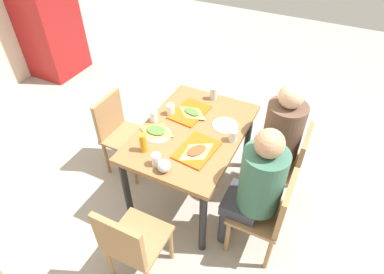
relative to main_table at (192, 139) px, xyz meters
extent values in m
cube|color=#9E998E|center=(0.00, 0.00, -0.68)|extent=(10.00, 10.00, 0.02)
cube|color=olive|center=(0.00, 0.00, 0.08)|extent=(1.19, 0.83, 0.04)
cylinder|color=black|center=(-0.54, -0.36, -0.30)|extent=(0.06, 0.06, 0.73)
cylinder|color=black|center=(0.54, -0.36, -0.30)|extent=(0.06, 0.06, 0.73)
cylinder|color=black|center=(-0.54, 0.36, -0.30)|extent=(0.06, 0.06, 0.73)
cylinder|color=black|center=(0.54, 0.36, -0.30)|extent=(0.06, 0.06, 0.73)
cube|color=#9E7247|center=(-0.30, -0.72, -0.25)|extent=(0.40, 0.40, 0.03)
cube|color=#9E7247|center=(-0.30, -0.90, -0.04)|extent=(0.38, 0.04, 0.40)
cylinder|color=#9E7247|center=(-0.47, -0.55, -0.47)|extent=(0.04, 0.04, 0.40)
cylinder|color=#9E7247|center=(-0.13, -0.55, -0.47)|extent=(0.04, 0.04, 0.40)
cylinder|color=#9E7247|center=(-0.47, -0.89, -0.47)|extent=(0.04, 0.04, 0.40)
cylinder|color=#9E7247|center=(-0.13, -0.89, -0.47)|extent=(0.04, 0.04, 0.40)
cube|color=#9E7247|center=(0.30, -0.72, -0.25)|extent=(0.40, 0.40, 0.03)
cube|color=#9E7247|center=(0.30, -0.90, -0.04)|extent=(0.38, 0.04, 0.40)
cylinder|color=#9E7247|center=(0.13, -0.55, -0.47)|extent=(0.04, 0.04, 0.40)
cylinder|color=#9E7247|center=(0.47, -0.55, -0.47)|extent=(0.04, 0.04, 0.40)
cylinder|color=#9E7247|center=(0.13, -0.89, -0.47)|extent=(0.04, 0.04, 0.40)
cylinder|color=#9E7247|center=(0.47, -0.89, -0.47)|extent=(0.04, 0.04, 0.40)
cube|color=#9E7247|center=(0.00, 0.72, -0.25)|extent=(0.40, 0.40, 0.03)
cube|color=#9E7247|center=(0.00, 0.90, -0.04)|extent=(0.38, 0.04, 0.40)
cylinder|color=#9E7247|center=(0.17, 0.55, -0.47)|extent=(0.04, 0.04, 0.40)
cylinder|color=#9E7247|center=(-0.17, 0.55, -0.47)|extent=(0.04, 0.04, 0.40)
cylinder|color=#9E7247|center=(0.17, 0.89, -0.47)|extent=(0.04, 0.04, 0.40)
cylinder|color=#9E7247|center=(-0.17, 0.89, -0.47)|extent=(0.04, 0.04, 0.40)
cube|color=#9E7247|center=(-0.90, 0.00, -0.25)|extent=(0.40, 0.40, 0.03)
cube|color=#9E7247|center=(-1.08, 0.00, -0.04)|extent=(0.04, 0.38, 0.40)
cylinder|color=#9E7247|center=(-0.73, 0.17, -0.47)|extent=(0.04, 0.04, 0.40)
cylinder|color=#9E7247|center=(-0.73, -0.17, -0.47)|extent=(0.04, 0.04, 0.40)
cylinder|color=#9E7247|center=(-1.07, 0.17, -0.47)|extent=(0.04, 0.04, 0.40)
cylinder|color=#383842|center=(-0.38, -0.49, -0.45)|extent=(0.10, 0.10, 0.43)
cylinder|color=#383842|center=(-0.22, -0.49, -0.45)|extent=(0.10, 0.10, 0.43)
cube|color=#383842|center=(-0.30, -0.59, -0.19)|extent=(0.32, 0.28, 0.10)
cylinder|color=#386651|center=(-0.30, -0.70, 0.12)|extent=(0.32, 0.32, 0.52)
sphere|color=tan|center=(-0.30, -0.70, 0.47)|extent=(0.20, 0.20, 0.20)
cylinder|color=#383842|center=(0.22, -0.49, -0.45)|extent=(0.10, 0.10, 0.43)
cylinder|color=#383842|center=(0.38, -0.49, -0.45)|extent=(0.10, 0.10, 0.43)
cube|color=#383842|center=(0.30, -0.59, -0.19)|extent=(0.32, 0.28, 0.10)
cylinder|color=brown|center=(0.30, -0.70, 0.12)|extent=(0.32, 0.32, 0.52)
sphere|color=#DBAD89|center=(0.30, -0.70, 0.47)|extent=(0.20, 0.20, 0.20)
cube|color=#D85914|center=(-0.21, -0.15, 0.11)|extent=(0.39, 0.30, 0.02)
cube|color=#D85914|center=(0.21, 0.12, 0.11)|extent=(0.39, 0.30, 0.02)
cylinder|color=white|center=(-0.18, 0.23, 0.10)|extent=(0.22, 0.22, 0.01)
cylinder|color=white|center=(0.18, -0.23, 0.10)|extent=(0.22, 0.22, 0.01)
pyramid|color=#DBAD60|center=(-0.23, -0.16, 0.12)|extent=(0.28, 0.24, 0.01)
ellipsoid|color=#B74723|center=(-0.23, -0.16, 0.13)|extent=(0.19, 0.17, 0.01)
pyramid|color=tan|center=(0.20, 0.10, 0.12)|extent=(0.18, 0.25, 0.01)
ellipsoid|color=#4C7233|center=(0.20, 0.10, 0.13)|extent=(0.13, 0.18, 0.01)
pyramid|color=#C68C47|center=(-0.16, 0.26, 0.11)|extent=(0.18, 0.24, 0.01)
ellipsoid|color=#4C7233|center=(-0.16, 0.26, 0.12)|extent=(0.13, 0.17, 0.01)
cylinder|color=white|center=(-0.03, 0.35, 0.15)|extent=(0.07, 0.07, 0.10)
cylinder|color=white|center=(0.03, -0.35, 0.15)|extent=(0.07, 0.07, 0.10)
cylinder|color=white|center=(-0.48, 0.06, 0.15)|extent=(0.07, 0.07, 0.10)
cylinder|color=white|center=(0.12, 0.27, 0.15)|extent=(0.07, 0.07, 0.10)
cylinder|color=#B7BCC6|center=(0.51, 0.02, 0.16)|extent=(0.07, 0.07, 0.12)
cylinder|color=orange|center=(-0.39, 0.23, 0.18)|extent=(0.06, 0.06, 0.16)
sphere|color=silver|center=(-0.51, -0.02, 0.15)|extent=(0.10, 0.10, 0.10)
cube|color=maroon|center=(1.25, 2.85, 0.28)|extent=(0.70, 0.60, 1.90)
camera|label=1|loc=(-1.88, -0.92, 1.86)|focal=30.34mm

